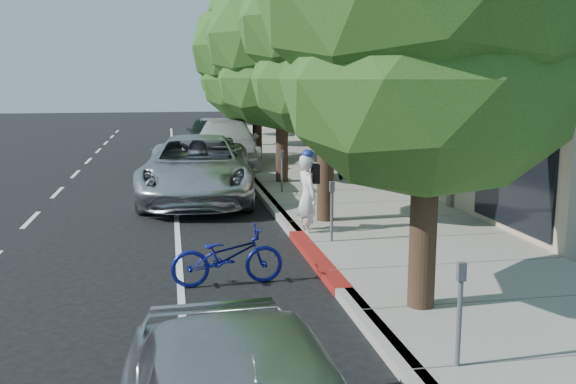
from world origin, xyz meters
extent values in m
plane|color=black|center=(0.00, 0.00, 0.00)|extent=(120.00, 120.00, 0.00)
cube|color=gray|center=(2.30, 8.00, 0.07)|extent=(4.60, 56.00, 0.15)
cube|color=#9E998E|center=(0.00, 8.00, 0.07)|extent=(0.30, 56.00, 0.15)
cube|color=maroon|center=(0.00, 1.00, 0.07)|extent=(0.32, 4.00, 0.15)
cube|color=tan|center=(9.60, 18.00, 3.50)|extent=(10.00, 36.00, 7.00)
cylinder|color=black|center=(0.90, -2.00, 1.35)|extent=(0.40, 0.40, 2.70)
ellipsoid|color=#1C4715|center=(0.90, -2.00, 3.48)|extent=(4.25, 4.25, 3.40)
cylinder|color=black|center=(0.90, 4.00, 1.36)|extent=(0.40, 0.40, 2.71)
ellipsoid|color=#1C4715|center=(0.90, 4.00, 3.49)|extent=(3.56, 3.56, 2.85)
ellipsoid|color=#1C4715|center=(0.90, 4.00, 4.80)|extent=(4.19, 4.19, 3.35)
cylinder|color=black|center=(0.90, 10.00, 1.37)|extent=(0.40, 0.40, 2.73)
ellipsoid|color=#1C4715|center=(0.90, 10.00, 3.51)|extent=(4.22, 4.22, 3.38)
ellipsoid|color=#1C4715|center=(0.90, 10.00, 4.84)|extent=(4.97, 4.97, 3.97)
cylinder|color=black|center=(0.90, 16.00, 1.35)|extent=(0.40, 0.40, 2.70)
ellipsoid|color=#1C4715|center=(0.90, 16.00, 3.47)|extent=(4.66, 4.66, 3.72)
ellipsoid|color=#1C4715|center=(0.90, 16.00, 4.78)|extent=(5.48, 5.48, 4.38)
ellipsoid|color=#1C4715|center=(0.90, 16.00, 6.16)|extent=(4.11, 4.11, 3.29)
cylinder|color=black|center=(0.90, 22.00, 1.23)|extent=(0.40, 0.40, 2.46)
ellipsoid|color=#1C4715|center=(0.90, 22.00, 3.17)|extent=(3.44, 3.44, 2.76)
ellipsoid|color=#1C4715|center=(0.90, 22.00, 4.37)|extent=(4.05, 4.05, 3.24)
ellipsoid|color=#1C4715|center=(0.90, 22.00, 5.63)|extent=(3.04, 3.04, 2.43)
cylinder|color=black|center=(0.90, 28.00, 1.35)|extent=(0.40, 0.40, 2.71)
ellipsoid|color=#1C4715|center=(0.90, 28.00, 3.48)|extent=(3.57, 3.57, 2.86)
ellipsoid|color=#1C4715|center=(0.90, 28.00, 4.79)|extent=(4.20, 4.20, 3.36)
ellipsoid|color=#1C4715|center=(0.90, 28.00, 6.18)|extent=(3.15, 3.15, 2.52)
imported|color=white|center=(0.25, 3.00, 0.93)|extent=(0.55, 0.74, 1.86)
imported|color=navy|center=(-1.80, -0.03, 0.50)|extent=(1.96, 0.78, 1.01)
imported|color=silver|center=(-1.94, 8.00, 0.93)|extent=(3.60, 6.92, 1.86)
imported|color=black|center=(-1.51, 10.12, 0.78)|extent=(1.67, 4.74, 1.56)
imported|color=silver|center=(-0.50, 15.00, 0.92)|extent=(3.08, 6.55, 1.85)
imported|color=black|center=(-0.84, 21.50, 0.83)|extent=(2.43, 5.06, 1.67)
imported|color=black|center=(2.56, 10.18, 1.12)|extent=(0.97, 0.77, 1.95)
camera|label=1|loc=(-2.70, -10.61, 3.48)|focal=40.00mm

